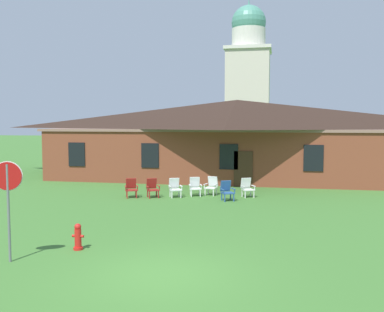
{
  "coord_description": "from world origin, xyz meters",
  "views": [
    {
      "loc": [
        2.74,
        -10.12,
        3.81
      ],
      "look_at": [
        -1.02,
        9.05,
        2.26
      ],
      "focal_mm": 40.37,
      "sensor_mm": 36.0,
      "label": 1
    }
  ],
  "objects_px": {
    "lawn_chair_far_side": "(227,190)",
    "lawn_chair_right_end": "(212,185)",
    "lawn_chair_by_porch": "(131,187)",
    "lawn_chair_left_end": "(175,187)",
    "fire_hydrant": "(78,237)",
    "lawn_chair_middle": "(195,186)",
    "lawn_chair_near_door": "(152,187)",
    "lawn_chair_under_eave": "(247,187)",
    "stop_sign": "(8,190)"
  },
  "relations": [
    {
      "from": "lawn_chair_far_side",
      "to": "lawn_chair_right_end",
      "type": "bearing_deg",
      "value": 123.74
    },
    {
      "from": "lawn_chair_by_porch",
      "to": "lawn_chair_left_end",
      "type": "height_order",
      "value": "same"
    },
    {
      "from": "fire_hydrant",
      "to": "lawn_chair_middle",
      "type": "bearing_deg",
      "value": 80.4
    },
    {
      "from": "lawn_chair_far_side",
      "to": "fire_hydrant",
      "type": "distance_m",
      "value": 9.54
    },
    {
      "from": "lawn_chair_near_door",
      "to": "lawn_chair_middle",
      "type": "relative_size",
      "value": 1.0
    },
    {
      "from": "lawn_chair_by_porch",
      "to": "fire_hydrant",
      "type": "bearing_deg",
      "value": -81.0
    },
    {
      "from": "lawn_chair_far_side",
      "to": "lawn_chair_under_eave",
      "type": "height_order",
      "value": "same"
    },
    {
      "from": "stop_sign",
      "to": "lawn_chair_near_door",
      "type": "xyz_separation_m",
      "value": [
        0.96,
        10.47,
        -1.47
      ]
    },
    {
      "from": "fire_hydrant",
      "to": "lawn_chair_by_porch",
      "type": "bearing_deg",
      "value": 99.0
    },
    {
      "from": "lawn_chair_left_end",
      "to": "lawn_chair_under_eave",
      "type": "height_order",
      "value": "same"
    },
    {
      "from": "lawn_chair_by_porch",
      "to": "lawn_chair_right_end",
      "type": "distance_m",
      "value": 4.15
    },
    {
      "from": "lawn_chair_by_porch",
      "to": "fire_hydrant",
      "type": "distance_m",
      "value": 8.97
    },
    {
      "from": "lawn_chair_left_end",
      "to": "lawn_chair_middle",
      "type": "distance_m",
      "value": 1.1
    },
    {
      "from": "lawn_chair_near_door",
      "to": "stop_sign",
      "type": "bearing_deg",
      "value": -95.22
    },
    {
      "from": "lawn_chair_right_end",
      "to": "fire_hydrant",
      "type": "distance_m",
      "value": 10.63
    },
    {
      "from": "lawn_chair_right_end",
      "to": "lawn_chair_under_eave",
      "type": "distance_m",
      "value": 1.87
    },
    {
      "from": "lawn_chair_by_porch",
      "to": "lawn_chair_near_door",
      "type": "height_order",
      "value": "same"
    },
    {
      "from": "lawn_chair_left_end",
      "to": "fire_hydrant",
      "type": "height_order",
      "value": "lawn_chair_left_end"
    },
    {
      "from": "lawn_chair_under_eave",
      "to": "fire_hydrant",
      "type": "xyz_separation_m",
      "value": [
        -4.33,
        -10.09,
        -0.12
      ]
    },
    {
      "from": "lawn_chair_near_door",
      "to": "lawn_chair_right_end",
      "type": "relative_size",
      "value": 1.0
    },
    {
      "from": "lawn_chair_by_porch",
      "to": "lawn_chair_far_side",
      "type": "bearing_deg",
      "value": 0.45
    },
    {
      "from": "lawn_chair_by_porch",
      "to": "lawn_chair_right_end",
      "type": "height_order",
      "value": "same"
    },
    {
      "from": "lawn_chair_near_door",
      "to": "fire_hydrant",
      "type": "xyz_separation_m",
      "value": [
        0.36,
        -9.07,
        -0.12
      ]
    },
    {
      "from": "lawn_chair_by_porch",
      "to": "lawn_chair_left_end",
      "type": "bearing_deg",
      "value": 12.83
    },
    {
      "from": "stop_sign",
      "to": "lawn_chair_by_porch",
      "type": "relative_size",
      "value": 2.88
    },
    {
      "from": "lawn_chair_middle",
      "to": "lawn_chair_right_end",
      "type": "xyz_separation_m",
      "value": [
        0.8,
        0.41,
        0.0
      ]
    },
    {
      "from": "lawn_chair_middle",
      "to": "fire_hydrant",
      "type": "height_order",
      "value": "lawn_chair_middle"
    },
    {
      "from": "lawn_chair_near_door",
      "to": "lawn_chair_under_eave",
      "type": "xyz_separation_m",
      "value": [
        4.69,
        1.02,
        0.0
      ]
    },
    {
      "from": "lawn_chair_near_door",
      "to": "lawn_chair_right_end",
      "type": "bearing_deg",
      "value": 23.94
    },
    {
      "from": "lawn_chair_near_door",
      "to": "lawn_chair_middle",
      "type": "height_order",
      "value": "same"
    },
    {
      "from": "lawn_chair_far_side",
      "to": "fire_hydrant",
      "type": "bearing_deg",
      "value": -111.12
    },
    {
      "from": "lawn_chair_far_side",
      "to": "lawn_chair_under_eave",
      "type": "distance_m",
      "value": 1.49
    },
    {
      "from": "lawn_chair_near_door",
      "to": "lawn_chair_left_end",
      "type": "distance_m",
      "value": 1.14
    },
    {
      "from": "lawn_chair_middle",
      "to": "lawn_chair_far_side",
      "type": "relative_size",
      "value": 1.0
    },
    {
      "from": "lawn_chair_middle",
      "to": "lawn_chair_under_eave",
      "type": "bearing_deg",
      "value": 3.69
    },
    {
      "from": "stop_sign",
      "to": "lawn_chair_near_door",
      "type": "distance_m",
      "value": 10.61
    },
    {
      "from": "lawn_chair_middle",
      "to": "lawn_chair_by_porch",
      "type": "bearing_deg",
      "value": -161.06
    },
    {
      "from": "lawn_chair_far_side",
      "to": "fire_hydrant",
      "type": "xyz_separation_m",
      "value": [
        -3.44,
        -8.9,
        -0.12
      ]
    },
    {
      "from": "lawn_chair_near_door",
      "to": "lawn_chair_under_eave",
      "type": "height_order",
      "value": "same"
    },
    {
      "from": "lawn_chair_right_end",
      "to": "lawn_chair_far_side",
      "type": "bearing_deg",
      "value": -56.26
    },
    {
      "from": "stop_sign",
      "to": "fire_hydrant",
      "type": "height_order",
      "value": "stop_sign"
    },
    {
      "from": "lawn_chair_right_end",
      "to": "lawn_chair_by_porch",
      "type": "bearing_deg",
      "value": -159.27
    },
    {
      "from": "lawn_chair_near_door",
      "to": "lawn_chair_by_porch",
      "type": "bearing_deg",
      "value": -168.68
    },
    {
      "from": "lawn_chair_by_porch",
      "to": "lawn_chair_left_end",
      "type": "xyz_separation_m",
      "value": [
        2.15,
        0.49,
        0.0
      ]
    },
    {
      "from": "lawn_chair_near_door",
      "to": "lawn_chair_under_eave",
      "type": "relative_size",
      "value": 1.0
    },
    {
      "from": "stop_sign",
      "to": "lawn_chair_near_door",
      "type": "height_order",
      "value": "stop_sign"
    },
    {
      "from": "fire_hydrant",
      "to": "lawn_chair_under_eave",
      "type": "bearing_deg",
      "value": 66.76
    },
    {
      "from": "lawn_chair_middle",
      "to": "lawn_chair_far_side",
      "type": "xyz_separation_m",
      "value": [
        1.76,
        -1.02,
        0.0
      ]
    },
    {
      "from": "lawn_chair_left_end",
      "to": "fire_hydrant",
      "type": "distance_m",
      "value": 9.38
    },
    {
      "from": "stop_sign",
      "to": "lawn_chair_under_eave",
      "type": "relative_size",
      "value": 2.88
    }
  ]
}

